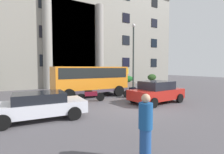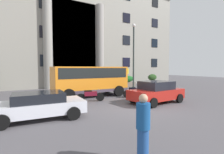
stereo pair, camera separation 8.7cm
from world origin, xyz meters
name	(u,v)px [view 1 (the left image)]	position (x,y,z in m)	size (l,w,h in m)	color
ground_plane	(136,110)	(0.00, 0.00, -0.06)	(80.00, 64.00, 0.12)	#524E52
office_building_facade	(60,34)	(0.00, 17.46, 7.41)	(35.48, 9.77, 14.84)	gray
orange_minibus	(90,79)	(-0.48, 5.50, 1.52)	(6.17, 2.55, 2.52)	orange
bus_stop_sign	(127,77)	(4.66, 7.41, 1.47)	(0.44, 0.08, 2.36)	#979914
hedge_planter_far_east	(152,79)	(11.36, 10.44, 0.73)	(1.63, 0.82, 1.52)	#69605B
hedge_planter_entrance_right	(77,82)	(0.16, 10.75, 0.77)	(1.85, 0.72, 1.59)	slate
hedge_planter_east	(127,81)	(6.63, 10.12, 0.68)	(2.11, 0.92, 1.42)	#706257
parked_coupe_end	(157,92)	(2.44, 0.75, 0.76)	(4.03, 2.28, 1.50)	#B22119
parked_sedan_far	(40,105)	(-5.08, 0.86, 0.66)	(4.26, 2.23, 1.26)	silver
scooter_by_planter	(90,95)	(-1.39, 3.42, 0.46)	(1.95, 0.72, 0.89)	black
motorcycle_near_kerb	(134,92)	(2.47, 3.32, 0.46)	(1.98, 0.60, 0.89)	black
pedestrian_man_crossing	(145,128)	(-3.24, -4.45, 0.89)	(0.36, 0.36, 1.77)	#224C91
lamppost_plaza_centre	(133,51)	(5.91, 7.85, 4.35)	(0.40, 0.40, 7.46)	#313A38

